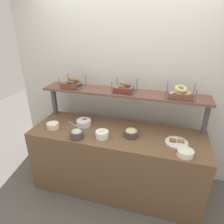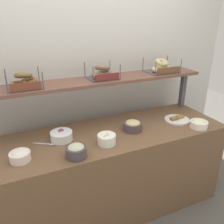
{
  "view_description": "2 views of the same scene",
  "coord_description": "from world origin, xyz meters",
  "px_view_note": "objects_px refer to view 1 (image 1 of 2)",
  "views": [
    {
      "loc": [
        0.53,
        -2.03,
        2.09
      ],
      "look_at": [
        -0.08,
        0.07,
        1.08
      ],
      "focal_mm": 32.29,
      "sensor_mm": 36.0,
      "label": 1
    },
    {
      "loc": [
        -0.78,
        -1.69,
        1.83
      ],
      "look_at": [
        0.01,
        0.04,
        1.03
      ],
      "focal_mm": 37.2,
      "sensor_mm": 36.0,
      "label": 2
    }
  ],
  "objects_px": {
    "serving_plate_white": "(177,142)",
    "bagel_basket_poppy": "(125,88)",
    "serving_spoon_near_plate": "(74,125)",
    "bagel_basket_plain": "(180,93)",
    "bowl_tuna_salad": "(77,134)",
    "bowl_beet_salad": "(84,122)",
    "bowl_fruit_salad": "(102,134)",
    "bagel_basket_cinnamon_raisin": "(73,83)",
    "bowl_hummus": "(131,133)",
    "bowl_cream_cheese": "(53,125)",
    "bowl_scallion_spread": "(185,152)"
  },
  "relations": [
    {
      "from": "bowl_hummus",
      "to": "serving_spoon_near_plate",
      "type": "relative_size",
      "value": 1.07
    },
    {
      "from": "bowl_beet_salad",
      "to": "serving_spoon_near_plate",
      "type": "distance_m",
      "value": 0.14
    },
    {
      "from": "bowl_cream_cheese",
      "to": "bowl_fruit_salad",
      "type": "distance_m",
      "value": 0.66
    },
    {
      "from": "bowl_beet_salad",
      "to": "bagel_basket_plain",
      "type": "relative_size",
      "value": 0.59
    },
    {
      "from": "bagel_basket_poppy",
      "to": "bagel_basket_cinnamon_raisin",
      "type": "bearing_deg",
      "value": -178.77
    },
    {
      "from": "bowl_tuna_salad",
      "to": "serving_plate_white",
      "type": "xyz_separation_m",
      "value": [
        1.1,
        0.21,
        -0.04
      ]
    },
    {
      "from": "bowl_fruit_salad",
      "to": "bagel_basket_poppy",
      "type": "relative_size",
      "value": 0.54
    },
    {
      "from": "bowl_scallion_spread",
      "to": "bagel_basket_cinnamon_raisin",
      "type": "height_order",
      "value": "bagel_basket_cinnamon_raisin"
    },
    {
      "from": "bowl_hummus",
      "to": "serving_plate_white",
      "type": "bearing_deg",
      "value": 0.04
    },
    {
      "from": "serving_spoon_near_plate",
      "to": "bagel_basket_poppy",
      "type": "relative_size",
      "value": 0.59
    },
    {
      "from": "bagel_basket_poppy",
      "to": "bagel_basket_plain",
      "type": "bearing_deg",
      "value": -1.4
    },
    {
      "from": "bowl_hummus",
      "to": "bowl_fruit_salad",
      "type": "distance_m",
      "value": 0.34
    },
    {
      "from": "bowl_scallion_spread",
      "to": "bowl_hummus",
      "type": "height_order",
      "value": "bowl_hummus"
    },
    {
      "from": "bowl_tuna_salad",
      "to": "bowl_beet_salad",
      "type": "xyz_separation_m",
      "value": [
        -0.04,
        0.3,
        -0.01
      ]
    },
    {
      "from": "bowl_beet_salad",
      "to": "bowl_fruit_salad",
      "type": "xyz_separation_m",
      "value": [
        0.32,
        -0.22,
        0.0
      ]
    },
    {
      "from": "serving_spoon_near_plate",
      "to": "bagel_basket_plain",
      "type": "distance_m",
      "value": 1.36
    },
    {
      "from": "bowl_hummus",
      "to": "bowl_tuna_salad",
      "type": "bearing_deg",
      "value": -160.85
    },
    {
      "from": "bowl_tuna_salad",
      "to": "serving_spoon_near_plate",
      "type": "xyz_separation_m",
      "value": [
        -0.17,
        0.26,
        -0.04
      ]
    },
    {
      "from": "bagel_basket_poppy",
      "to": "serving_plate_white",
      "type": "bearing_deg",
      "value": -25.04
    },
    {
      "from": "bowl_cream_cheese",
      "to": "bagel_basket_poppy",
      "type": "height_order",
      "value": "bagel_basket_poppy"
    },
    {
      "from": "bowl_tuna_salad",
      "to": "bowl_fruit_salad",
      "type": "xyz_separation_m",
      "value": [
        0.28,
        0.08,
        -0.01
      ]
    },
    {
      "from": "bowl_fruit_salad",
      "to": "serving_plate_white",
      "type": "xyz_separation_m",
      "value": [
        0.82,
        0.13,
        -0.03
      ]
    },
    {
      "from": "bowl_cream_cheese",
      "to": "bagel_basket_plain",
      "type": "xyz_separation_m",
      "value": [
        1.46,
        0.38,
        0.43
      ]
    },
    {
      "from": "bowl_beet_salad",
      "to": "bagel_basket_poppy",
      "type": "height_order",
      "value": "bagel_basket_poppy"
    },
    {
      "from": "serving_plate_white",
      "to": "bagel_basket_poppy",
      "type": "relative_size",
      "value": 0.89
    },
    {
      "from": "bowl_tuna_salad",
      "to": "bagel_basket_poppy",
      "type": "xyz_separation_m",
      "value": [
        0.43,
        0.52,
        0.43
      ]
    },
    {
      "from": "bowl_cream_cheese",
      "to": "bowl_beet_salad",
      "type": "xyz_separation_m",
      "value": [
        0.34,
        0.18,
        -0.0
      ]
    },
    {
      "from": "bagel_basket_cinnamon_raisin",
      "to": "bowl_tuna_salad",
      "type": "bearing_deg",
      "value": -62.72
    },
    {
      "from": "bowl_fruit_salad",
      "to": "bowl_beet_salad",
      "type": "bearing_deg",
      "value": 145.65
    },
    {
      "from": "bowl_scallion_spread",
      "to": "bagel_basket_poppy",
      "type": "bearing_deg",
      "value": 145.19
    },
    {
      "from": "bowl_tuna_salad",
      "to": "bagel_basket_plain",
      "type": "xyz_separation_m",
      "value": [
        1.08,
        0.5,
        0.42
      ]
    },
    {
      "from": "bowl_beet_salad",
      "to": "bowl_fruit_salad",
      "type": "height_order",
      "value": "bowl_beet_salad"
    },
    {
      "from": "bowl_scallion_spread",
      "to": "bowl_fruit_salad",
      "type": "xyz_separation_m",
      "value": [
        -0.9,
        0.08,
        0.0
      ]
    },
    {
      "from": "bagel_basket_poppy",
      "to": "bowl_cream_cheese",
      "type": "bearing_deg",
      "value": -153.71
    },
    {
      "from": "bowl_scallion_spread",
      "to": "bowl_cream_cheese",
      "type": "distance_m",
      "value": 1.57
    },
    {
      "from": "bowl_scallion_spread",
      "to": "serving_spoon_near_plate",
      "type": "relative_size",
      "value": 1.0
    },
    {
      "from": "bowl_cream_cheese",
      "to": "bowl_hummus",
      "type": "xyz_separation_m",
      "value": [
        0.98,
        0.09,
        0.01
      ]
    },
    {
      "from": "bagel_basket_cinnamon_raisin",
      "to": "bowl_fruit_salad",
      "type": "bearing_deg",
      "value": -38.47
    },
    {
      "from": "bowl_scallion_spread",
      "to": "serving_plate_white",
      "type": "distance_m",
      "value": 0.23
    },
    {
      "from": "bagel_basket_poppy",
      "to": "bowl_tuna_salad",
      "type": "bearing_deg",
      "value": -129.35
    },
    {
      "from": "bowl_hummus",
      "to": "serving_spoon_near_plate",
      "type": "bearing_deg",
      "value": 175.63
    },
    {
      "from": "bagel_basket_plain",
      "to": "bowl_beet_salad",
      "type": "bearing_deg",
      "value": -169.49
    },
    {
      "from": "serving_plate_white",
      "to": "serving_spoon_near_plate",
      "type": "bearing_deg",
      "value": 177.39
    },
    {
      "from": "bowl_tuna_salad",
      "to": "bowl_fruit_salad",
      "type": "bearing_deg",
      "value": 15.56
    },
    {
      "from": "bowl_tuna_salad",
      "to": "bagel_basket_plain",
      "type": "bearing_deg",
      "value": 25.04
    },
    {
      "from": "bowl_tuna_salad",
      "to": "bagel_basket_cinnamon_raisin",
      "type": "bearing_deg",
      "value": 117.28
    },
    {
      "from": "serving_plate_white",
      "to": "bowl_hummus",
      "type": "bearing_deg",
      "value": -179.96
    },
    {
      "from": "bowl_beet_salad",
      "to": "bagel_basket_cinnamon_raisin",
      "type": "xyz_separation_m",
      "value": [
        -0.22,
        0.21,
        0.44
      ]
    },
    {
      "from": "bowl_scallion_spread",
      "to": "bowl_hummus",
      "type": "xyz_separation_m",
      "value": [
        -0.59,
        0.21,
        0.01
      ]
    },
    {
      "from": "bagel_basket_plain",
      "to": "bowl_hummus",
      "type": "bearing_deg",
      "value": -148.5
    }
  ]
}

